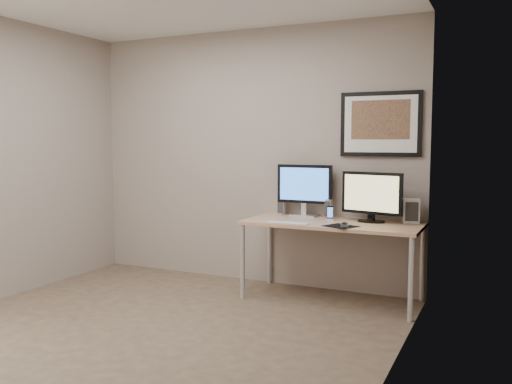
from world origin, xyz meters
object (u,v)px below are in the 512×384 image
Objects in this scene: speaker_right at (329,209)px; phone_dock at (330,213)px; framed_art at (380,124)px; desk at (332,229)px; monitor_large at (304,188)px; monitor_tv at (372,196)px; fan_unit at (411,211)px; speaker_left at (282,205)px; keyboard at (287,223)px.

speaker_right reaches higher than phone_dock.
framed_art is 0.93m from speaker_right.
monitor_large reaches higher than desk.
monitor_large reaches higher than speaker_right.
monitor_tv is (0.69, -0.13, -0.04)m from monitor_large.
desk is 7.33× the size of fan_unit.
monitor_tv is at bearing -176.23° from fan_unit.
framed_art is 3.90× the size of speaker_left.
desk is 8.93× the size of speaker_right.
speaker_right is at bearing -3.78° from monitor_large.
framed_art is 0.95m from phone_dock.
speaker_left is 0.51m from speaker_right.
speaker_left is (-0.96, -0.05, -0.80)m from framed_art.
desk is 2.78× the size of monitor_tv.
framed_art is at bearing 7.65° from speaker_left.
monitor_tv is (0.33, 0.12, 0.31)m from desk.
monitor_tv is 0.38m from fan_unit.
fan_unit is (0.77, -0.00, 0.02)m from speaker_right.
monitor_tv is at bearing 31.31° from keyboard.
desk is 0.69m from speaker_left.
framed_art reaches higher than phone_dock.
framed_art reaches higher than keyboard.
desk is 0.16m from phone_dock.
phone_dock is (-0.40, -0.25, -0.82)m from framed_art.
speaker_left is 1.42× the size of phone_dock.
desk is at bearing 41.27° from keyboard.
keyboard is at bearing -138.34° from desk.
monitor_tv is 2.63× the size of fan_unit.
framed_art is at bearing 24.77° from speaker_right.
phone_dock reaches higher than keyboard.
desk is at bearing -136.54° from framed_art.
speaker_left is 1.07× the size of speaker_right.
monitor_tv is 3.21× the size of speaker_right.
keyboard is (-0.67, -0.62, -0.88)m from framed_art.
desk is at bearing -35.23° from monitor_large.
speaker_left is at bearing 155.36° from desk.
speaker_left is at bearing 172.69° from monitor_large.
monitor_large reaches higher than speaker_left.
keyboard is at bearing -99.87° from speaker_right.
speaker_right is at bearing -0.47° from speaker_left.
monitor_tv reaches higher than speaker_left.
monitor_tv is at bearing -2.46° from speaker_right.
speaker_right is at bearing 164.05° from fan_unit.
monitor_large is at bearing 163.25° from fan_unit.
desk is 4.11× the size of keyboard.
framed_art reaches higher than desk.
monitor_tv is 1.48× the size of keyboard.
speaker_right is 0.82× the size of fan_unit.
monitor_large is 0.60m from keyboard.
keyboard is (-0.32, -0.29, 0.07)m from desk.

